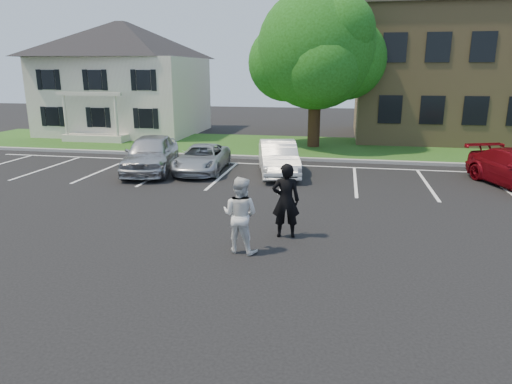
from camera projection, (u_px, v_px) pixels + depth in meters
The scene contains 11 objects.
ground_plane at pixel (249, 250), 11.57m from camera, with size 90.00×90.00×0.00m, color black.
curb at pixel (297, 159), 22.93m from camera, with size 40.00×0.30×0.15m, color gray.
grass_strip at pixel (304, 147), 26.73m from camera, with size 44.00×8.00×0.08m, color #214A0F.
stall_lines at pixel (322, 175), 19.80m from camera, with size 34.00×5.36×0.01m.
house at pixel (125, 78), 31.88m from camera, with size 10.30×9.22×7.60m.
tree at pixel (318, 52), 25.40m from camera, with size 7.80×7.20×8.80m.
man_black_suit at pixel (286, 201), 12.21m from camera, with size 0.75×0.49×2.04m, color black.
man_white_shirt at pixel (240, 215), 11.22m from camera, with size 0.93×0.73×1.92m, color silver.
car_silver_west at pixel (151, 154), 20.16m from camera, with size 1.95×4.84×1.65m, color #B5B5BA.
car_silver_minivan at pixel (202, 159), 20.27m from camera, with size 1.96×4.26×1.18m, color #ACAFB4.
car_white_sedan at pixel (278, 158), 19.74m from camera, with size 1.52×4.36×1.44m, color white.
Camera 1 is at (2.22, -10.56, 4.42)m, focal length 32.00 mm.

